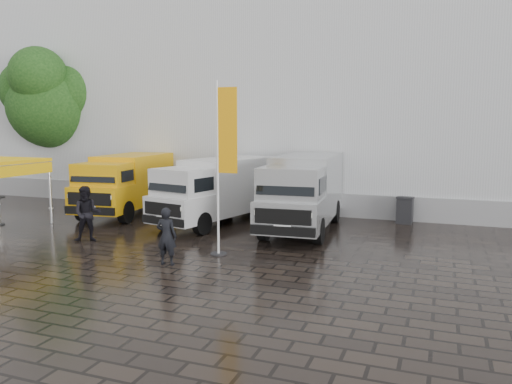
% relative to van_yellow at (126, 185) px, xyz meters
% --- Properties ---
extents(ground, '(120.00, 120.00, 0.00)m').
position_rel_van_yellow_xyz_m(ground, '(6.78, -5.14, -1.29)').
color(ground, black).
rests_on(ground, ground).
extents(exhibition_hall, '(44.00, 16.00, 12.00)m').
position_rel_van_yellow_xyz_m(exhibition_hall, '(8.78, 10.86, 4.71)').
color(exhibition_hall, silver).
rests_on(exhibition_hall, ground).
extents(hall_plinth, '(44.00, 0.15, 1.00)m').
position_rel_van_yellow_xyz_m(hall_plinth, '(8.78, 2.81, -0.79)').
color(hall_plinth, gray).
rests_on(hall_plinth, ground).
extents(van_yellow, '(2.80, 5.81, 2.58)m').
position_rel_van_yellow_xyz_m(van_yellow, '(0.00, 0.00, 0.00)').
color(van_yellow, '#E8A30C').
rests_on(van_yellow, ground).
extents(van_white, '(3.22, 6.19, 2.56)m').
position_rel_van_yellow_xyz_m(van_white, '(4.52, -0.44, -0.01)').
color(van_white, silver).
rests_on(van_white, ground).
extents(van_silver, '(2.56, 6.49, 2.76)m').
position_rel_van_yellow_xyz_m(van_silver, '(8.11, -0.44, 0.09)').
color(van_silver, '#ABADAF').
rests_on(van_silver, ground).
extents(flagpole, '(0.88, 0.50, 5.20)m').
position_rel_van_yellow_xyz_m(flagpole, '(6.84, -4.75, 1.62)').
color(flagpole, black).
rests_on(flagpole, ground).
extents(tree, '(4.52, 4.52, 8.11)m').
position_rel_van_yellow_xyz_m(tree, '(-6.87, 3.31, 3.91)').
color(tree, black).
rests_on(tree, ground).
extents(wheelie_bin, '(0.68, 0.68, 1.07)m').
position_rel_van_yellow_xyz_m(wheelie_bin, '(11.57, 2.31, -0.76)').
color(wheelie_bin, black).
rests_on(wheelie_bin, ground).
extents(person_front, '(0.63, 0.44, 1.63)m').
position_rel_van_yellow_xyz_m(person_front, '(5.76, -6.26, -0.48)').
color(person_front, black).
rests_on(person_front, ground).
extents(person_tent, '(1.15, 1.09, 1.88)m').
position_rel_van_yellow_xyz_m(person_tent, '(1.79, -4.72, -0.35)').
color(person_tent, black).
rests_on(person_tent, ground).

